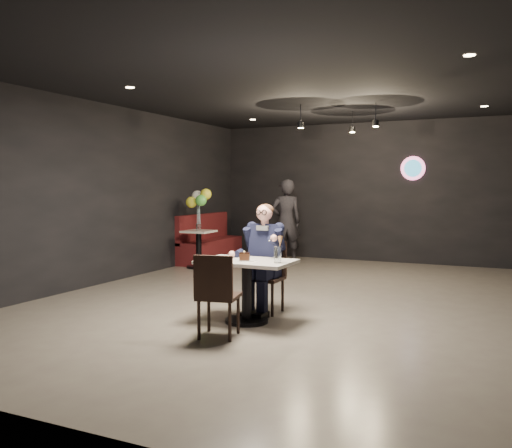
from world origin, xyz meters
The scene contains 17 objects.
floor centered at (0.00, 0.00, 0.00)m, with size 9.00×9.00×0.00m, color #6C655A.
wall_sign centered at (0.80, 4.47, 2.00)m, with size 0.50×0.06×0.50m, color pink, non-canonical shape.
pendant_lights centered at (0.00, 2.00, 2.88)m, with size 1.40×1.20×0.36m, color black.
main_table centered at (-0.19, -1.43, 0.38)m, with size 1.10×0.70×0.75m, color white.
chair_far centered at (-0.19, -0.88, 0.46)m, with size 0.42×0.46×0.92m, color black.
chair_near centered at (-0.19, -2.12, 0.46)m, with size 0.42×0.46×0.92m, color black.
seated_man centered at (-0.19, -0.88, 0.72)m, with size 0.60×0.80×1.44m, color black.
dessert_plate centered at (-0.15, -1.50, 0.76)m, with size 0.21×0.21×0.01m, color white.
cake_slice centered at (-0.17, -1.54, 0.80)m, with size 0.12×0.09×0.08m, color black.
mint_leaf centered at (-0.14, -1.53, 0.84)m, with size 0.06×0.04×0.01m, color #2E7D29.
sundae_glass centered at (0.23, -1.49, 0.84)m, with size 0.08×0.08×0.19m, color silver.
wafer_cone centered at (0.26, -1.47, 0.99)m, with size 0.06×0.06×0.13m, color tan.
booth_bench centered at (-3.25, 3.06, 0.51)m, with size 0.51×2.05×1.02m, color #400D0E.
side_table centered at (-2.95, 2.06, 0.35)m, with size 0.56×0.56×0.70m, color white.
balloon_vase centered at (-2.95, 2.06, 0.82)m, with size 0.10×0.10×0.15m, color silver.
balloon_bunch centered at (-2.95, 2.06, 1.24)m, with size 0.41×0.41×0.67m, color yellow.
passerby centered at (-1.63, 3.44, 0.89)m, with size 0.65×0.42×1.77m, color black.
Camera 1 is at (2.61, -7.18, 1.63)m, focal length 38.00 mm.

